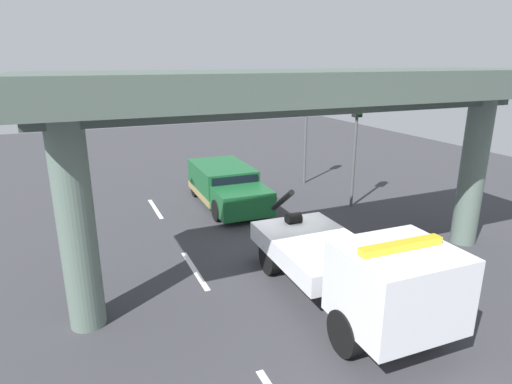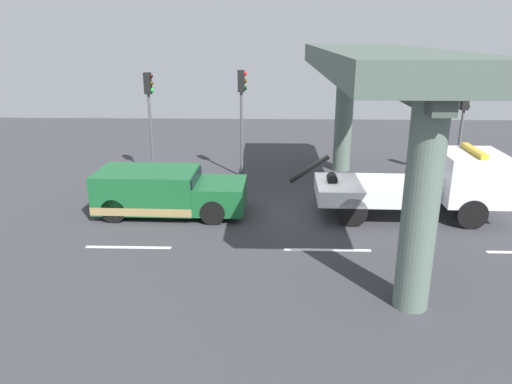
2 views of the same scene
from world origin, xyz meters
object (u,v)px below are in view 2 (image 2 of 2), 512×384
traffic_light_far (242,101)px  tow_truck_white (428,183)px  traffic_light_mid (464,114)px  towed_van_green (164,192)px  traffic_light_near (149,102)px

traffic_light_far → tow_truck_white: bearing=-35.1°
traffic_light_far → traffic_light_mid: traffic_light_far is taller
tow_truck_white → traffic_light_far: size_ratio=1.56×
towed_van_green → traffic_light_near: traffic_light_near is taller
traffic_light_far → traffic_light_mid: bearing=0.0°
traffic_light_mid → towed_van_green: bearing=-158.6°
towed_van_green → traffic_light_far: bearing=62.0°
traffic_light_near → traffic_light_far: 4.00m
tow_truck_white → towed_van_green: (-9.24, 0.02, -0.42)m
traffic_light_far → traffic_light_mid: (9.50, 0.00, -0.50)m
tow_truck_white → traffic_light_near: (-10.73, 4.73, 2.11)m
towed_van_green → traffic_light_mid: size_ratio=1.33×
towed_van_green → traffic_light_far: (2.51, 4.71, 2.61)m
traffic_light_far → traffic_light_mid: size_ratio=1.18×
tow_truck_white → traffic_light_far: 8.51m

